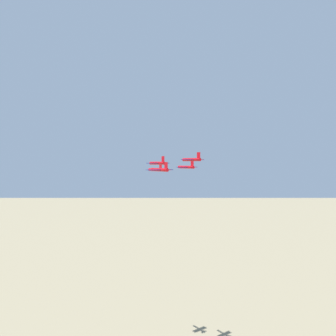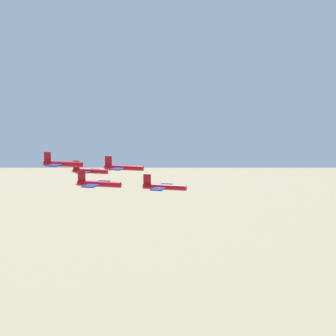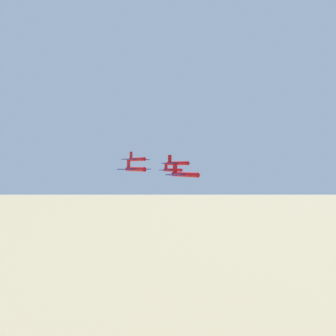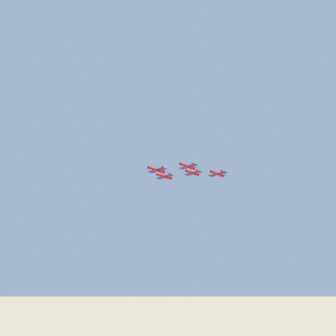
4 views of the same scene
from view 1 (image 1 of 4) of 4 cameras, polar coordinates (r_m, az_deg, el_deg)
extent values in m
cylinder|color=#B20C14|center=(163.55, -2.22, -0.31)|extent=(7.75, 9.86, 1.37)
cube|color=navy|center=(162.92, -2.08, -0.32)|extent=(10.21, 8.62, 0.22)
cube|color=#B20C14|center=(159.68, -1.31, 0.27)|extent=(1.32, 1.71, 2.74)
cube|color=#B20C14|center=(159.71, -1.31, -0.35)|extent=(4.03, 3.47, 0.15)
cylinder|color=#B20C14|center=(147.13, -1.91, 0.85)|extent=(7.75, 9.86, 1.37)
cube|color=navy|center=(146.50, -1.74, 0.85)|extent=(10.21, 8.62, 0.22)
cube|color=#B20C14|center=(143.31, -0.88, 1.53)|extent=(1.32, 1.71, 2.74)
cube|color=#B20C14|center=(143.31, -0.88, 0.84)|extent=(4.03, 3.47, 0.15)
cylinder|color=#B20C14|center=(156.96, 3.16, 0.16)|extent=(7.75, 9.86, 1.37)
cube|color=navy|center=(156.38, 3.33, 0.15)|extent=(10.21, 8.62, 0.22)
cube|color=#B20C14|center=(153.37, 4.23, 0.77)|extent=(1.32, 1.71, 2.74)
cube|color=#B20C14|center=(153.39, 4.23, 0.13)|extent=(4.03, 3.47, 0.15)
cylinder|color=#B20C14|center=(130.80, -1.51, -0.31)|extent=(7.75, 9.86, 1.37)
cube|color=navy|center=(130.18, -1.33, -0.31)|extent=(10.21, 8.62, 0.22)
cube|color=#B20C14|center=(126.97, -0.35, 0.42)|extent=(1.32, 1.71, 2.74)
cube|color=#B20C14|center=(127.00, -0.35, -0.35)|extent=(4.03, 3.47, 0.15)
cylinder|color=#B20C14|center=(140.73, 4.11, 1.47)|extent=(7.75, 9.86, 1.37)
cube|color=navy|center=(140.16, 4.31, 1.47)|extent=(10.21, 8.62, 0.22)
cube|color=#B20C14|center=(137.23, 5.34, 2.19)|extent=(1.32, 1.71, 2.74)
cube|color=#B20C14|center=(137.21, 5.34, 1.47)|extent=(4.03, 3.47, 0.15)
camera|label=2|loc=(263.36, 14.40, 4.49)|focal=50.00mm
camera|label=3|loc=(238.30, -0.33, 0.72)|focal=28.00mm
camera|label=4|loc=(251.09, -40.10, -11.64)|focal=35.00mm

